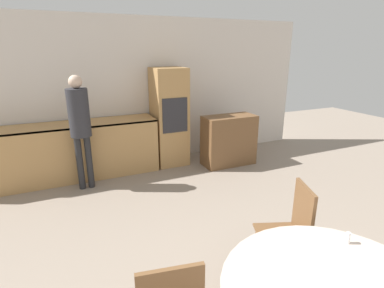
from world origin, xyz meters
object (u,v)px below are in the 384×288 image
at_px(sideboard, 229,140).
at_px(chair_far_right, 291,229).
at_px(oven_unit, 169,117).
at_px(person_standing, 80,120).

height_order(sideboard, chair_far_right, chair_far_right).
xyz_separation_m(oven_unit, sideboard, (0.96, -0.51, -0.42)).
relative_size(oven_unit, chair_far_right, 1.87).
distance_m(oven_unit, chair_far_right, 3.29).
bearing_deg(sideboard, oven_unit, 152.02).
bearing_deg(chair_far_right, sideboard, -178.89).
height_order(oven_unit, chair_far_right, oven_unit).
xyz_separation_m(oven_unit, chair_far_right, (-0.05, -3.27, -0.35)).
bearing_deg(sideboard, chair_far_right, -110.14).
xyz_separation_m(sideboard, person_standing, (-2.51, 0.01, 0.62)).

